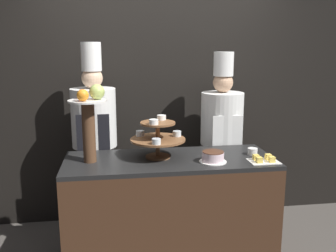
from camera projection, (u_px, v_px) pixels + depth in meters
wall_back at (156, 87)px, 3.85m from camera, size 10.00×0.06×2.80m
buffet_counter at (170, 211)px, 3.15m from camera, size 1.71×0.67×0.92m
tiered_stand at (158, 136)px, 3.04m from camera, size 0.45×0.45×0.34m
fruit_pedestal at (89, 115)px, 2.89m from camera, size 0.30×0.30×0.61m
cake_round at (213, 157)px, 2.95m from camera, size 0.22×0.22×0.09m
cup_white at (253, 151)px, 3.15m from camera, size 0.08×0.08×0.06m
cake_square_tray at (264, 160)px, 2.96m from camera, size 0.23×0.18×0.05m
chef_left at (95, 136)px, 3.48m from camera, size 0.41×0.41×1.85m
chef_center_left at (221, 135)px, 3.66m from camera, size 0.41×0.41×1.76m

